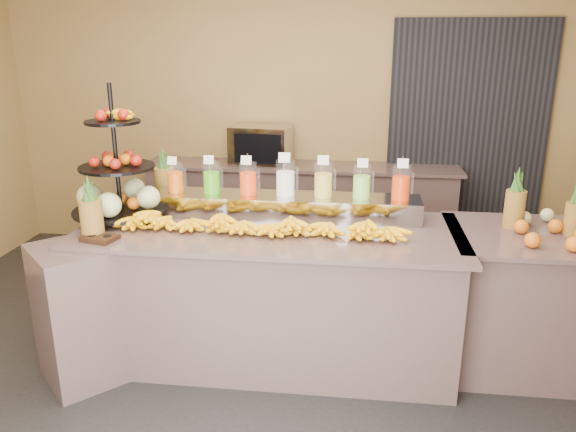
% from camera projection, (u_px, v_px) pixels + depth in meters
% --- Properties ---
extents(ground, '(6.00, 6.00, 0.00)m').
position_uv_depth(ground, '(264.00, 378.00, 3.66)').
color(ground, black).
rests_on(ground, ground).
extents(room_envelope, '(6.04, 5.02, 2.82)m').
position_uv_depth(room_envelope, '(307.00, 75.00, 3.82)').
color(room_envelope, olive).
rests_on(room_envelope, ground).
extents(buffet_counter, '(2.75, 1.25, 0.93)m').
position_uv_depth(buffet_counter, '(253.00, 295.00, 3.78)').
color(buffet_counter, '#8C6865').
rests_on(buffet_counter, ground).
extents(right_counter, '(1.08, 0.88, 0.93)m').
position_uv_depth(right_counter, '(527.00, 300.00, 3.70)').
color(right_counter, '#8C6865').
rests_on(right_counter, ground).
extents(back_ledge, '(3.10, 0.55, 0.93)m').
position_uv_depth(back_ledge, '(300.00, 210.00, 5.65)').
color(back_ledge, '#8C6865').
rests_on(back_ledge, ground).
extents(pitcher_tray, '(1.85, 0.30, 0.15)m').
position_uv_depth(pitcher_tray, '(286.00, 206.00, 3.90)').
color(pitcher_tray, gray).
rests_on(pitcher_tray, buffet_counter).
extents(juice_pitcher_orange_a, '(0.11, 0.12, 0.27)m').
position_uv_depth(juice_pitcher_orange_a, '(176.00, 179.00, 3.94)').
color(juice_pitcher_orange_a, silver).
rests_on(juice_pitcher_orange_a, pitcher_tray).
extents(juice_pitcher_green, '(0.12, 0.12, 0.29)m').
position_uv_depth(juice_pitcher_green, '(212.00, 179.00, 3.91)').
color(juice_pitcher_green, silver).
rests_on(juice_pitcher_green, pitcher_tray).
extents(juice_pitcher_orange_b, '(0.12, 0.13, 0.29)m').
position_uv_depth(juice_pitcher_orange_b, '(248.00, 180.00, 3.88)').
color(juice_pitcher_orange_b, silver).
rests_on(juice_pitcher_orange_b, pitcher_tray).
extents(juice_pitcher_milk, '(0.13, 0.14, 0.32)m').
position_uv_depth(juice_pitcher_milk, '(285.00, 180.00, 3.85)').
color(juice_pitcher_milk, silver).
rests_on(juice_pitcher_milk, pitcher_tray).
extents(juice_pitcher_lemon, '(0.13, 0.13, 0.31)m').
position_uv_depth(juice_pitcher_lemon, '(323.00, 182.00, 3.82)').
color(juice_pitcher_lemon, silver).
rests_on(juice_pitcher_lemon, pitcher_tray).
extents(juice_pitcher_lime, '(0.12, 0.13, 0.30)m').
position_uv_depth(juice_pitcher_lime, '(362.00, 184.00, 3.79)').
color(juice_pitcher_lime, silver).
rests_on(juice_pitcher_lime, pitcher_tray).
extents(juice_pitcher_orange_c, '(0.12, 0.13, 0.30)m').
position_uv_depth(juice_pitcher_orange_c, '(401.00, 185.00, 3.76)').
color(juice_pitcher_orange_c, silver).
rests_on(juice_pitcher_orange_c, pitcher_tray).
extents(banana_heap, '(1.90, 0.17, 0.16)m').
position_uv_depth(banana_heap, '(259.00, 222.00, 3.60)').
color(banana_heap, yellow).
rests_on(banana_heap, buffet_counter).
extents(fruit_stand, '(0.76, 0.76, 0.91)m').
position_uv_depth(fruit_stand, '(125.00, 185.00, 3.83)').
color(fruit_stand, black).
rests_on(fruit_stand, buffet_counter).
extents(condiment_caddy, '(0.23, 0.19, 0.03)m').
position_uv_depth(condiment_caddy, '(100.00, 238.00, 3.45)').
color(condiment_caddy, '#311A0D').
rests_on(condiment_caddy, buffet_counter).
extents(pineapple_left_a, '(0.14, 0.14, 0.40)m').
position_uv_depth(pineapple_left_a, '(91.00, 214.00, 3.47)').
color(pineapple_left_a, brown).
rests_on(pineapple_left_a, buffet_counter).
extents(pineapple_left_b, '(0.15, 0.15, 0.43)m').
position_uv_depth(pineapple_left_b, '(165.00, 182.00, 4.18)').
color(pineapple_left_b, brown).
rests_on(pineapple_left_b, buffet_counter).
extents(right_fruit_pile, '(0.47, 0.45, 0.25)m').
position_uv_depth(right_fruit_pile, '(545.00, 224.00, 3.51)').
color(right_fruit_pile, brown).
rests_on(right_fruit_pile, right_counter).
extents(oven_warmer, '(0.60, 0.45, 0.38)m').
position_uv_depth(oven_warmer, '(261.00, 145.00, 5.50)').
color(oven_warmer, gray).
rests_on(oven_warmer, back_ledge).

